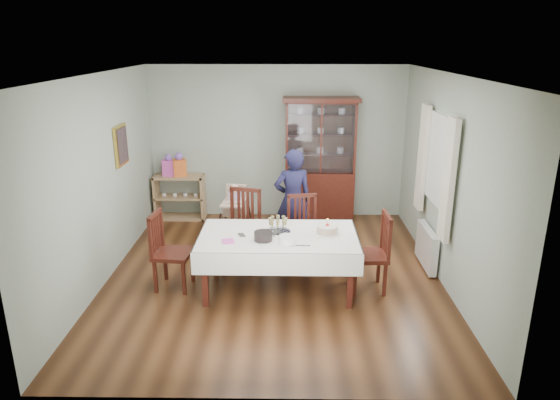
{
  "coord_description": "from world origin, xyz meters",
  "views": [
    {
      "loc": [
        0.17,
        -6.24,
        3.11
      ],
      "look_at": [
        0.08,
        0.2,
        1.02
      ],
      "focal_mm": 32.0,
      "sensor_mm": 36.0,
      "label": 1
    }
  ],
  "objects_px": {
    "dining_table": "(278,262)",
    "chair_end_right": "(369,267)",
    "gift_bag_orange": "(179,166)",
    "gift_bag_pink": "(169,166)",
    "chair_end_left": "(172,265)",
    "chair_far_right": "(304,244)",
    "chair_far_left": "(242,242)",
    "china_cabinet": "(320,158)",
    "sideboard": "(180,197)",
    "woman": "(293,200)",
    "high_chair": "(235,222)",
    "champagne_tray": "(278,228)",
    "birthday_cake": "(327,230)"
  },
  "relations": [
    {
      "from": "champagne_tray",
      "to": "gift_bag_pink",
      "type": "relative_size",
      "value": 0.84
    },
    {
      "from": "gift_bag_orange",
      "to": "gift_bag_pink",
      "type": "bearing_deg",
      "value": -180.0
    },
    {
      "from": "chair_far_left",
      "to": "chair_end_right",
      "type": "bearing_deg",
      "value": -10.7
    },
    {
      "from": "chair_end_right",
      "to": "high_chair",
      "type": "distance_m",
      "value": 2.35
    },
    {
      "from": "chair_far_right",
      "to": "woman",
      "type": "xyz_separation_m",
      "value": [
        -0.16,
        0.55,
        0.49
      ]
    },
    {
      "from": "sideboard",
      "to": "chair_end_left",
      "type": "relative_size",
      "value": 0.88
    },
    {
      "from": "china_cabinet",
      "to": "woman",
      "type": "xyz_separation_m",
      "value": [
        -0.49,
        -1.33,
        -0.34
      ]
    },
    {
      "from": "gift_bag_pink",
      "to": "high_chair",
      "type": "bearing_deg",
      "value": -43.51
    },
    {
      "from": "chair_end_left",
      "to": "gift_bag_orange",
      "type": "height_order",
      "value": "gift_bag_orange"
    },
    {
      "from": "chair_far_right",
      "to": "gift_bag_orange",
      "type": "bearing_deg",
      "value": 128.94
    },
    {
      "from": "woman",
      "to": "gift_bag_pink",
      "type": "relative_size",
      "value": 4.04
    },
    {
      "from": "china_cabinet",
      "to": "chair_far_left",
      "type": "xyz_separation_m",
      "value": [
        -1.22,
        -1.86,
        -0.8
      ]
    },
    {
      "from": "high_chair",
      "to": "gift_bag_orange",
      "type": "xyz_separation_m",
      "value": [
        -1.09,
        1.22,
        0.6
      ]
    },
    {
      "from": "chair_end_left",
      "to": "high_chair",
      "type": "distance_m",
      "value": 1.56
    },
    {
      "from": "gift_bag_orange",
      "to": "birthday_cake",
      "type": "bearing_deg",
      "value": -47.59
    },
    {
      "from": "chair_end_right",
      "to": "chair_end_left",
      "type": "bearing_deg",
      "value": -92.66
    },
    {
      "from": "dining_table",
      "to": "chair_end_right",
      "type": "xyz_separation_m",
      "value": [
        1.17,
        0.02,
        -0.08
      ]
    },
    {
      "from": "chair_far_left",
      "to": "chair_end_left",
      "type": "bearing_deg",
      "value": -123.48
    },
    {
      "from": "china_cabinet",
      "to": "sideboard",
      "type": "xyz_separation_m",
      "value": [
        -2.5,
        0.02,
        -0.72
      ]
    },
    {
      "from": "sideboard",
      "to": "gift_bag_pink",
      "type": "xyz_separation_m",
      "value": [
        -0.16,
        -0.02,
        0.57
      ]
    },
    {
      "from": "dining_table",
      "to": "chair_far_right",
      "type": "height_order",
      "value": "chair_far_right"
    },
    {
      "from": "chair_end_left",
      "to": "high_chair",
      "type": "height_order",
      "value": "chair_end_left"
    },
    {
      "from": "sideboard",
      "to": "woman",
      "type": "relative_size",
      "value": 0.57
    },
    {
      "from": "gift_bag_pink",
      "to": "woman",
      "type": "bearing_deg",
      "value": -31.5
    },
    {
      "from": "gift_bag_orange",
      "to": "china_cabinet",
      "type": "bearing_deg",
      "value": -0.04
    },
    {
      "from": "dining_table",
      "to": "chair_far_left",
      "type": "bearing_deg",
      "value": 123.34
    },
    {
      "from": "chair_far_left",
      "to": "high_chair",
      "type": "relative_size",
      "value": 1.08
    },
    {
      "from": "sideboard",
      "to": "high_chair",
      "type": "relative_size",
      "value": 0.91
    },
    {
      "from": "chair_end_right",
      "to": "gift_bag_orange",
      "type": "height_order",
      "value": "gift_bag_orange"
    },
    {
      "from": "dining_table",
      "to": "china_cabinet",
      "type": "bearing_deg",
      "value": 75.66
    },
    {
      "from": "chair_far_left",
      "to": "gift_bag_pink",
      "type": "distance_m",
      "value": 2.44
    },
    {
      "from": "high_chair",
      "to": "champagne_tray",
      "type": "height_order",
      "value": "high_chair"
    },
    {
      "from": "champagne_tray",
      "to": "birthday_cake",
      "type": "height_order",
      "value": "birthday_cake"
    },
    {
      "from": "champagne_tray",
      "to": "gift_bag_pink",
      "type": "distance_m",
      "value": 3.26
    },
    {
      "from": "dining_table",
      "to": "chair_end_left",
      "type": "bearing_deg",
      "value": 177.76
    },
    {
      "from": "chair_far_left",
      "to": "chair_end_right",
      "type": "distance_m",
      "value": 1.88
    },
    {
      "from": "chair_far_right",
      "to": "gift_bag_orange",
      "type": "height_order",
      "value": "gift_bag_orange"
    },
    {
      "from": "chair_far_left",
      "to": "woman",
      "type": "distance_m",
      "value": 1.02
    },
    {
      "from": "dining_table",
      "to": "chair_end_right",
      "type": "relative_size",
      "value": 1.95
    },
    {
      "from": "dining_table",
      "to": "woman",
      "type": "height_order",
      "value": "woman"
    },
    {
      "from": "china_cabinet",
      "to": "chair_far_right",
      "type": "bearing_deg",
      "value": -99.86
    },
    {
      "from": "woman",
      "to": "chair_end_right",
      "type": "bearing_deg",
      "value": 112.83
    },
    {
      "from": "sideboard",
      "to": "gift_bag_orange",
      "type": "distance_m",
      "value": 0.59
    },
    {
      "from": "birthday_cake",
      "to": "sideboard",
      "type": "bearing_deg",
      "value": 132.55
    },
    {
      "from": "woman",
      "to": "gift_bag_orange",
      "type": "distance_m",
      "value": 2.4
    },
    {
      "from": "chair_end_left",
      "to": "dining_table",
      "type": "bearing_deg",
      "value": -85.77
    },
    {
      "from": "china_cabinet",
      "to": "high_chair",
      "type": "relative_size",
      "value": 2.19
    },
    {
      "from": "woman",
      "to": "gift_bag_orange",
      "type": "relative_size",
      "value": 3.76
    },
    {
      "from": "china_cabinet",
      "to": "high_chair",
      "type": "distance_m",
      "value": 1.98
    },
    {
      "from": "dining_table",
      "to": "high_chair",
      "type": "distance_m",
      "value": 1.62
    }
  ]
}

